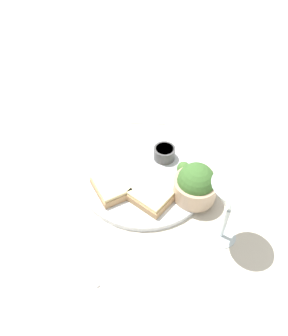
{
  "coord_description": "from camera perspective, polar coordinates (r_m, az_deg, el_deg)",
  "views": [
    {
      "loc": [
        -0.22,
        0.48,
        0.59
      ],
      "look_at": [
        0.0,
        0.0,
        0.03
      ],
      "focal_mm": 35.0,
      "sensor_mm": 36.0,
      "label": 1
    }
  ],
  "objects": [
    {
      "name": "napkin",
      "position": [
        0.99,
        1.03,
        10.18
      ],
      "size": [
        0.19,
        0.18,
        0.01
      ],
      "color": "white",
      "rests_on": "ground_plane"
    },
    {
      "name": "wine_glass",
      "position": [
        0.61,
        15.15,
        -5.35
      ],
      "size": [
        0.09,
        0.09,
        0.16
      ],
      "color": "silver",
      "rests_on": "ground_plane"
    },
    {
      "name": "fork",
      "position": [
        0.68,
        -12.64,
        -14.6
      ],
      "size": [
        0.17,
        0.07,
        0.01
      ],
      "color": "silver",
      "rests_on": "ground_plane"
    },
    {
      "name": "salad_bowl",
      "position": [
        0.71,
        8.96,
        -2.84
      ],
      "size": [
        0.1,
        0.1,
        0.09
      ],
      "color": "tan",
      "rests_on": "dinner_plate"
    },
    {
      "name": "sauce_ramekin",
      "position": [
        0.8,
        3.57,
        2.7
      ],
      "size": [
        0.05,
        0.05,
        0.03
      ],
      "color": "#4C4C4C",
      "rests_on": "dinner_plate"
    },
    {
      "name": "garnish",
      "position": [
        0.77,
        6.93,
        -0.08
      ],
      "size": [
        0.03,
        0.03,
        0.03
      ],
      "color": "#477533",
      "rests_on": "dinner_plate"
    },
    {
      "name": "cheese_toast_far",
      "position": [
        0.72,
        1.1,
        -4.9
      ],
      "size": [
        0.1,
        0.09,
        0.03
      ],
      "color": "tan",
      "rests_on": "dinner_plate"
    },
    {
      "name": "ground_plane",
      "position": [
        0.79,
        0.0,
        -1.7
      ],
      "size": [
        4.0,
        4.0,
        0.0
      ],
      "primitive_type": "plane",
      "color": "beige"
    },
    {
      "name": "cheese_toast_near",
      "position": [
        0.74,
        -5.71,
        -3.21
      ],
      "size": [
        0.11,
        0.11,
        0.03
      ],
      "color": "tan",
      "rests_on": "dinner_plate"
    },
    {
      "name": "dinner_plate",
      "position": [
        0.78,
        0.0,
        -1.36
      ],
      "size": [
        0.3,
        0.3,
        0.01
      ],
      "color": "silver",
      "rests_on": "ground_plane"
    }
  ]
}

